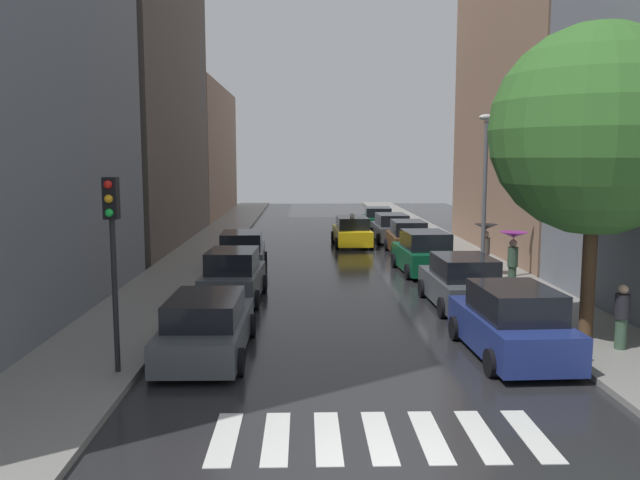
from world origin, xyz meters
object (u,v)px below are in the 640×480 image
object	(u,v)px
lamp_post_right	(485,185)
parked_car_right_sixth	(378,219)
parked_car_right_nearest	(512,324)
parked_car_left_third	(242,253)
parked_car_right_third	(424,254)
parked_car_right_fifth	(391,228)
pedestrian_foreground	(513,249)
street_tree_right	(596,131)
parked_car_left_nearest	(207,327)
parked_car_left_second	(233,277)
pedestrian_near_tree	(486,240)
parked_car_right_fourth	(408,239)
taxi_midroad	(352,232)
parked_car_right_second	(462,283)
traffic_light_left_corner	(112,231)
pedestrian_by_kerb	(622,316)

from	to	relation	value
lamp_post_right	parked_car_right_sixth	bearing A→B (deg)	95.39
parked_car_right_nearest	parked_car_left_third	bearing A→B (deg)	29.89
parked_car_right_nearest	parked_car_right_third	size ratio (longest dim) A/B	1.01
parked_car_right_nearest	parked_car_right_fifth	bearing A→B (deg)	-2.52
pedestrian_foreground	street_tree_right	distance (m)	7.15
parked_car_left_nearest	parked_car_left_second	distance (m)	6.19
street_tree_right	parked_car_left_second	bearing A→B (deg)	151.60
pedestrian_foreground	lamp_post_right	xyz separation A→B (m)	(-0.55, 1.89, 2.17)
parked_car_right_third	parked_car_right_sixth	distance (m)	16.69
parked_car_left_second	pedestrian_near_tree	xyz separation A→B (m)	(9.69, 3.72, 0.79)
parked_car_left_third	lamp_post_right	bearing A→B (deg)	-111.19
parked_car_right_fourth	taxi_midroad	bearing A→B (deg)	36.71
parked_car_right_second	pedestrian_near_tree	xyz separation A→B (m)	(2.11, 4.84, 0.82)
parked_car_left_second	parked_car_right_second	xyz separation A→B (m)	(7.58, -1.11, -0.03)
taxi_midroad	traffic_light_left_corner	bearing A→B (deg)	160.89
parked_car_left_nearest	parked_car_right_sixth	distance (m)	29.00
taxi_midroad	pedestrian_foreground	size ratio (longest dim) A/B	2.16
taxi_midroad	traffic_light_left_corner	xyz separation A→B (m)	(-6.83, -21.71, 2.52)
traffic_light_left_corner	lamp_post_right	size ratio (longest dim) A/B	0.68
lamp_post_right	parked_car_right_third	bearing A→B (deg)	124.22
pedestrian_near_tree	lamp_post_right	size ratio (longest dim) A/B	0.33
parked_car_right_fourth	traffic_light_left_corner	world-z (taller)	traffic_light_left_corner
parked_car_right_nearest	parked_car_right_fourth	distance (m)	16.90
parked_car_right_second	parked_car_right_sixth	distance (m)	22.96
parked_car_left_second	pedestrian_foreground	xyz separation A→B (m)	(9.81, 0.68, 0.85)
parked_car_right_fourth	lamp_post_right	distance (m)	8.59
parked_car_right_third	parked_car_right_sixth	world-z (taller)	parked_car_right_third
parked_car_left_third	pedestrian_foreground	bearing A→B (deg)	-119.38
parked_car_right_third	pedestrian_foreground	bearing A→B (deg)	-155.54
parked_car_right_nearest	pedestrian_by_kerb	xyz separation A→B (m)	(2.77, 0.09, 0.17)
pedestrian_by_kerb	street_tree_right	distance (m)	4.69
parked_car_right_third	parked_car_left_third	bearing A→B (deg)	82.31
parked_car_right_second	street_tree_right	bearing A→B (deg)	-153.19
parked_car_left_nearest	pedestrian_near_tree	world-z (taller)	pedestrian_near_tree
parked_car_left_second	parked_car_right_fifth	size ratio (longest dim) A/B	0.88
taxi_midroad	parked_car_left_second	bearing A→B (deg)	158.27
parked_car_right_sixth	parked_car_left_second	bearing A→B (deg)	163.83
street_tree_right	lamp_post_right	world-z (taller)	street_tree_right
parked_car_left_second	traffic_light_left_corner	size ratio (longest dim) A/B	0.97
parked_car_right_sixth	pedestrian_near_tree	xyz separation A→B (m)	(2.25, -18.12, 0.89)
parked_car_right_fifth	pedestrian_near_tree	bearing A→B (deg)	-171.28
parked_car_right_nearest	parked_car_right_sixth	world-z (taller)	parked_car_right_nearest
parked_car_left_third	parked_car_right_nearest	world-z (taller)	parked_car_right_nearest
parked_car_right_second	pedestrian_foreground	xyz separation A→B (m)	(2.23, 1.79, 0.88)
parked_car_right_fourth	taxi_midroad	world-z (taller)	taxi_midroad
parked_car_right_third	parked_car_right_sixth	xyz separation A→B (m)	(-0.06, 16.69, -0.11)
parked_car_right_third	pedestrian_foreground	world-z (taller)	pedestrian_foreground
pedestrian_near_tree	traffic_light_left_corner	xyz separation A→B (m)	(-11.43, -11.50, 1.67)
parked_car_right_nearest	pedestrian_foreground	xyz separation A→B (m)	(2.32, 7.13, 0.85)
lamp_post_right	parked_car_right_fifth	bearing A→B (deg)	97.44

